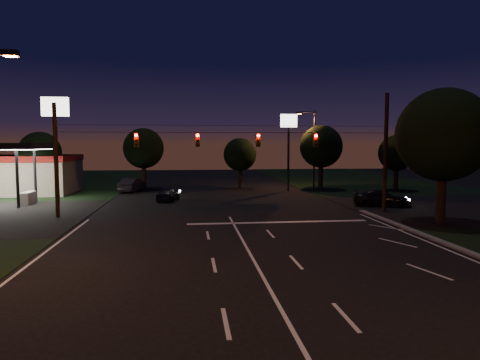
{
  "coord_description": "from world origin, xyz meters",
  "views": [
    {
      "loc": [
        -2.8,
        -15.94,
        5.17
      ],
      "look_at": [
        0.23,
        9.58,
        3.0
      ],
      "focal_mm": 32.0,
      "sensor_mm": 36.0,
      "label": 1
    }
  ],
  "objects": [
    {
      "name": "utility_pole_right",
      "position": [
        12.0,
        15.0,
        0.0
      ],
      "size": [
        0.3,
        0.3,
        9.0
      ],
      "primitive_type": "cylinder",
      "color": "black",
      "rests_on": "ground"
    },
    {
      "name": "gas_station",
      "position": [
        -21.86,
        30.39,
        2.38
      ],
      "size": [
        14.2,
        16.1,
        5.25
      ],
      "color": "gray",
      "rests_on": "ground"
    },
    {
      "name": "car_oncoming_b",
      "position": [
        -9.0,
        31.21,
        0.76
      ],
      "size": [
        2.59,
        4.86,
        1.52
      ],
      "primitive_type": "imported",
      "rotation": [
        0.0,
        0.0,
        2.92
      ],
      "color": "black",
      "rests_on": "ground"
    },
    {
      "name": "tree_far_a",
      "position": [
        -17.98,
        30.12,
        4.26
      ],
      "size": [
        4.2,
        4.2,
        6.42
      ],
      "color": "black",
      "rests_on": "ground"
    },
    {
      "name": "car_cross",
      "position": [
        13.02,
        17.52,
        0.67
      ],
      "size": [
        4.98,
        3.17,
        1.34
      ],
      "primitive_type": "imported",
      "rotation": [
        0.0,
        0.0,
        1.27
      ],
      "color": "black",
      "rests_on": "ground"
    },
    {
      "name": "street_light_right_far",
      "position": [
        11.24,
        32.0,
        5.24
      ],
      "size": [
        2.2,
        0.35,
        9.0
      ],
      "color": "black",
      "rests_on": "ground"
    },
    {
      "name": "tree_right_near",
      "position": [
        13.53,
        10.17,
        5.68
      ],
      "size": [
        6.0,
        6.0,
        8.76
      ],
      "color": "black",
      "rests_on": "ground"
    },
    {
      "name": "utility_pole_left",
      "position": [
        -12.0,
        15.0,
        0.0
      ],
      "size": [
        0.28,
        0.28,
        8.0
      ],
      "primitive_type": "cylinder",
      "color": "black",
      "rests_on": "ground"
    },
    {
      "name": "pole_sign_left_near",
      "position": [
        -14.0,
        22.0,
        6.98
      ],
      "size": [
        2.2,
        0.3,
        9.1
      ],
      "color": "black",
      "rests_on": "ground"
    },
    {
      "name": "tree_far_b",
      "position": [
        -7.98,
        34.13,
        4.61
      ],
      "size": [
        4.6,
        4.6,
        6.98
      ],
      "color": "black",
      "rests_on": "ground"
    },
    {
      "name": "tree_far_c",
      "position": [
        3.02,
        33.1,
        3.9
      ],
      "size": [
        3.8,
        3.8,
        5.86
      ],
      "color": "black",
      "rests_on": "ground"
    },
    {
      "name": "pole_sign_right",
      "position": [
        8.0,
        30.0,
        6.24
      ],
      "size": [
        1.8,
        0.3,
        8.4
      ],
      "color": "black",
      "rests_on": "ground"
    },
    {
      "name": "stop_bar",
      "position": [
        3.0,
        11.5,
        0.01
      ],
      "size": [
        12.0,
        0.5,
        0.01
      ],
      "primitive_type": "cube",
      "color": "silver",
      "rests_on": "ground"
    },
    {
      "name": "tree_far_d",
      "position": [
        12.02,
        31.13,
        4.83
      ],
      "size": [
        4.8,
        4.8,
        7.3
      ],
      "color": "black",
      "rests_on": "ground"
    },
    {
      "name": "ground",
      "position": [
        0.0,
        0.0,
        0.0
      ],
      "size": [
        140.0,
        140.0,
        0.0
      ],
      "primitive_type": "plane",
      "color": "black",
      "rests_on": "ground"
    },
    {
      "name": "center_line",
      "position": [
        0.0,
        -6.0,
        0.01
      ],
      "size": [
        0.14,
        40.0,
        0.01
      ],
      "primitive_type": "cube",
      "color": "silver",
      "rests_on": "ground"
    },
    {
      "name": "signal_span",
      "position": [
        -0.0,
        14.96,
        5.5
      ],
      "size": [
        24.0,
        0.4,
        1.56
      ],
      "color": "black",
      "rests_on": "ground"
    },
    {
      "name": "car_oncoming_a",
      "position": [
        -4.76,
        23.06,
        0.62
      ],
      "size": [
        2.23,
        3.86,
        1.23
      ],
      "primitive_type": "imported",
      "rotation": [
        0.0,
        0.0,
        2.92
      ],
      "color": "black",
      "rests_on": "ground"
    },
    {
      "name": "cross_street_right",
      "position": [
        20.0,
        16.0,
        0.0
      ],
      "size": [
        20.0,
        16.0,
        0.02
      ],
      "primitive_type": "cube",
      "color": "black",
      "rests_on": "ground"
    },
    {
      "name": "tree_far_e",
      "position": [
        20.02,
        29.11,
        4.11
      ],
      "size": [
        4.0,
        4.0,
        6.18
      ],
      "color": "black",
      "rests_on": "ground"
    }
  ]
}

